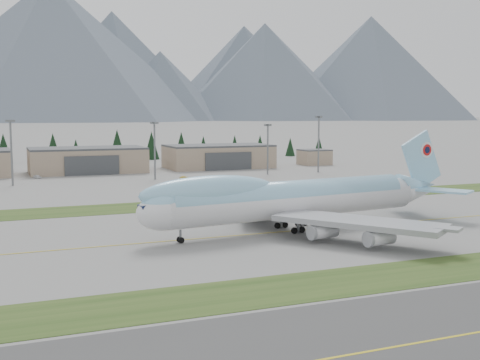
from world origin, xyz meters
name	(u,v)px	position (x,y,z in m)	size (l,w,h in m)	color
ground	(263,233)	(0.00, 0.00, 0.00)	(7000.00, 7000.00, 0.00)	slate
grass_strip_near	(366,279)	(0.00, -38.00, 0.00)	(400.00, 14.00, 0.08)	#2A4418
grass_strip_far	(197,204)	(0.00, 45.00, 0.00)	(400.00, 18.00, 0.08)	#2A4418
taxiway_line_main	(263,233)	(0.00, 0.00, 0.00)	(400.00, 0.40, 0.02)	gold
boeing_747_freighter	(293,198)	(7.43, 0.77, 6.99)	(80.72, 68.99, 21.19)	silver
hangar_center	(88,160)	(-15.00, 149.90, 5.39)	(48.00, 26.60, 10.80)	gray
hangar_right	(218,156)	(45.00, 149.90, 5.39)	(48.00, 26.60, 10.80)	gray
control_shed	(314,157)	(95.00, 148.00, 3.80)	(14.00, 12.00, 7.60)	gray
floodlight_masts	(139,139)	(-1.05, 111.42, 15.70)	(178.08, 8.58, 24.21)	slate
service_vehicle_a	(37,178)	(-36.70, 133.26, 0.00)	(1.58, 3.91, 1.33)	silver
service_vehicle_b	(184,179)	(15.78, 108.75, 0.00)	(1.25, 3.56, 1.17)	gold
service_vehicle_c	(239,169)	(51.17, 139.22, 0.00)	(1.86, 4.58, 1.33)	#B1B3B6
conifer_belt	(79,148)	(-10.66, 211.75, 7.23)	(267.74, 16.31, 16.95)	black
mountain_ridge_rear	(32,62)	(122.08, 2900.00, 267.17)	(4499.80, 1072.38, 536.19)	slate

